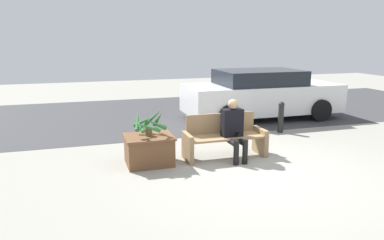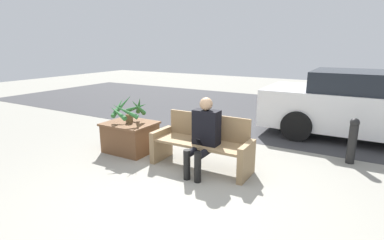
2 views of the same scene
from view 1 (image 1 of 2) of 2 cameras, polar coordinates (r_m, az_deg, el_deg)
ground_plane at (r=6.80m, az=10.25°, el=-7.83°), size 30.00×30.00×0.00m
road_surface at (r=11.87m, az=-2.21°, el=1.17°), size 20.00×6.00×0.01m
bench at (r=7.46m, az=4.90°, el=-2.67°), size 1.63×0.56×0.84m
person_seated at (r=7.28m, az=6.38°, el=-1.09°), size 0.40×0.60×1.18m
planter_box at (r=7.06m, az=-6.57°, el=-4.40°), size 0.89×0.75×0.55m
potted_plant at (r=6.92m, az=-6.72°, el=-0.35°), size 0.65×0.65×0.51m
parked_car at (r=11.14m, az=10.50°, el=3.90°), size 4.51×1.98×1.42m
bollard_post at (r=9.58m, az=13.40°, el=0.56°), size 0.15×0.15×0.78m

